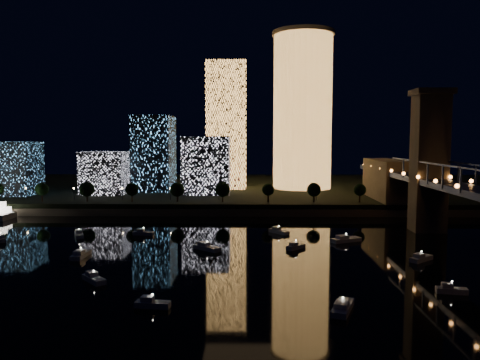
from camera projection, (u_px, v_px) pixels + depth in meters
name	position (u px, v px, depth m)	size (l,w,h in m)	color
ground	(243.00, 270.00, 118.08)	(520.00, 520.00, 0.00)	black
far_bank	(246.00, 189.00, 277.17)	(420.00, 160.00, 5.00)	black
seawall	(245.00, 212.00, 199.59)	(420.00, 6.00, 3.00)	#6B5E4C
tower_cylindrical	(302.00, 111.00, 258.15)	(34.00, 34.00, 85.61)	#FFAC51
tower_rectangular	(227.00, 126.00, 261.42)	(21.87, 21.87, 69.60)	#FFAC51
midrise_blocks	(134.00, 162.00, 240.34)	(114.49, 43.81, 39.68)	white
motorboats	(204.00, 255.00, 129.93)	(133.68, 81.57, 2.78)	silver
esplanade_trees	(173.00, 189.00, 205.33)	(165.56, 6.56, 8.78)	black
street_lamps	(170.00, 191.00, 211.48)	(132.70, 0.70, 5.65)	black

